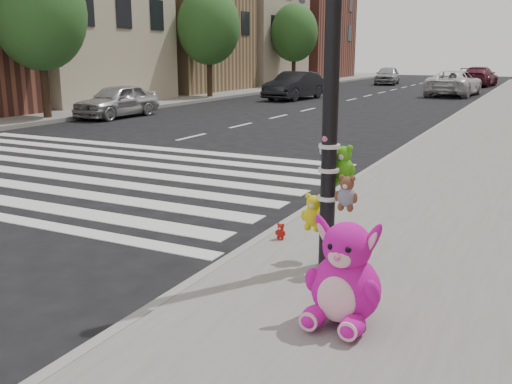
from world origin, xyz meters
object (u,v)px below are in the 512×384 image
Objects in this scene: signal_pole at (332,115)px; red_teddy at (281,231)px; pink_bunny at (345,280)px; car_silver_far at (117,101)px; car_white_near at (454,83)px; car_dark_far at (295,86)px.

signal_pole reaches higher than red_teddy.
signal_pole is at bearing -36.02° from red_teddy.
pink_bunny is 0.26× the size of car_silver_far.
car_silver_far is 0.72× the size of car_white_near.
pink_bunny is 4.59× the size of red_teddy.
car_white_near is at bearing 48.18° from car_dark_far.
car_dark_far reaches higher than car_silver_far.
car_dark_far is 0.85× the size of car_white_near.
red_teddy is at bearing 97.95° from car_white_near.
pink_bunny is at bearing -64.34° from signal_pole.
car_silver_far is (-12.41, 11.26, -1.14)m from signal_pole.
pink_bunny is 18.02m from car_silver_far.
car_dark_far reaches higher than pink_bunny.
red_teddy is 0.06× the size of car_silver_far.
car_dark_far is at bearing 77.14° from car_silver_far.
car_dark_far is (-8.95, 21.37, 0.47)m from red_teddy.
car_white_near reaches higher than car_silver_far.
car_silver_far is at bearing 64.42° from car_white_near.
signal_pole is 4.27× the size of pink_bunny.
signal_pole is 0.79× the size of car_white_near.
pink_bunny is 29.72m from car_white_near.
signal_pole is at bearing -41.13° from car_silver_far.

